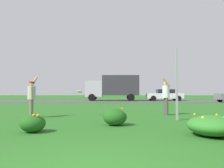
# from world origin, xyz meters

# --- Properties ---
(ground_plane) EXTENTS (120.00, 120.00, 0.00)m
(ground_plane) POSITION_xyz_m (0.00, 12.07, 0.00)
(ground_plane) COLOR #26601E
(highway_strip) EXTENTS (120.00, 8.87, 0.01)m
(highway_strip) POSITION_xyz_m (0.00, 24.15, 0.00)
(highway_strip) COLOR #424244
(highway_strip) RESTS_ON ground
(highway_center_stripe) EXTENTS (120.00, 0.16, 0.00)m
(highway_center_stripe) POSITION_xyz_m (0.00, 24.15, 0.01)
(highway_center_stripe) COLOR yellow
(highway_center_stripe) RESTS_ON ground
(daylily_clump_front_right) EXTENTS (0.80, 0.78, 0.61)m
(daylily_clump_front_right) POSITION_xyz_m (0.40, 4.52, 0.28)
(daylily_clump_front_right) COLOR #1E5619
(daylily_clump_front_right) RESTS_ON ground
(daylily_clump_mid_center) EXTENTS (1.29, 1.41, 0.57)m
(daylily_clump_mid_center) POSITION_xyz_m (2.93, 2.71, 0.26)
(daylily_clump_mid_center) COLOR #2D7526
(daylily_clump_mid_center) RESTS_ON ground
(daylily_clump_mid_right) EXTENTS (0.70, 0.70, 0.53)m
(daylily_clump_mid_right) POSITION_xyz_m (-1.90, 3.16, 0.25)
(daylily_clump_mid_right) COLOR #1E5619
(daylily_clump_mid_right) RESTS_ON ground
(sign_post_near_path) EXTENTS (0.07, 0.10, 2.89)m
(sign_post_near_path) POSITION_xyz_m (2.87, 5.95, 1.44)
(sign_post_near_path) COLOR #93969B
(sign_post_near_path) RESTS_ON ground
(person_thrower_red_cap_gray_shirt) EXTENTS (0.36, 0.53, 1.82)m
(person_thrower_red_cap_gray_shirt) POSITION_xyz_m (-3.24, 6.72, 0.97)
(person_thrower_red_cap_gray_shirt) COLOR #B2B2B7
(person_thrower_red_cap_gray_shirt) RESTS_ON ground
(person_catcher_white_shirt) EXTENTS (0.45, 0.54, 1.85)m
(person_catcher_white_shirt) POSITION_xyz_m (2.89, 8.02, 0.99)
(person_catcher_white_shirt) COLOR silver
(person_catcher_white_shirt) RESTS_ON ground
(frisbee_white) EXTENTS (0.27, 0.25, 0.13)m
(frisbee_white) POSITION_xyz_m (-1.23, 7.23, 1.13)
(frisbee_white) COLOR white
(car_white_center_left) EXTENTS (4.50, 2.00, 1.45)m
(car_white_center_left) POSITION_xyz_m (6.68, 26.14, 0.74)
(car_white_center_left) COLOR silver
(car_white_center_left) RESTS_ON ground
(box_truck_silver) EXTENTS (6.70, 2.46, 3.20)m
(box_truck_silver) POSITION_xyz_m (0.16, 26.14, 1.80)
(box_truck_silver) COLOR #B7BABF
(box_truck_silver) RESTS_ON ground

